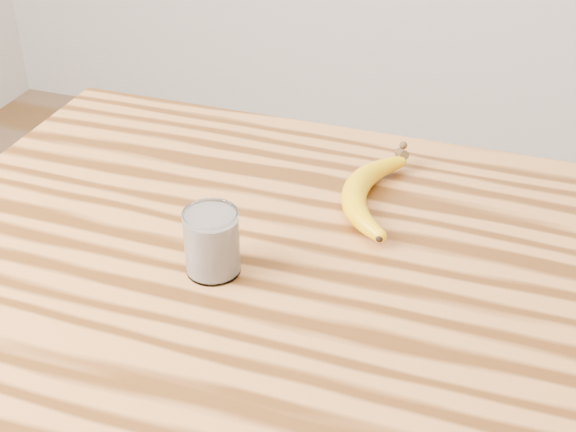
% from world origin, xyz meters
% --- Properties ---
extents(table, '(1.20, 0.80, 0.90)m').
position_xyz_m(table, '(0.00, 0.00, 0.77)').
color(table, '#B47036').
rests_on(table, ground).
extents(smoothie_glass, '(0.07, 0.07, 0.09)m').
position_xyz_m(smoothie_glass, '(-0.15, -0.04, 0.94)').
color(smoothie_glass, white).
rests_on(smoothie_glass, table).
extents(banana, '(0.14, 0.31, 0.04)m').
position_xyz_m(banana, '(-0.02, 0.17, 0.92)').
color(banana, '#E8A808').
rests_on(banana, table).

